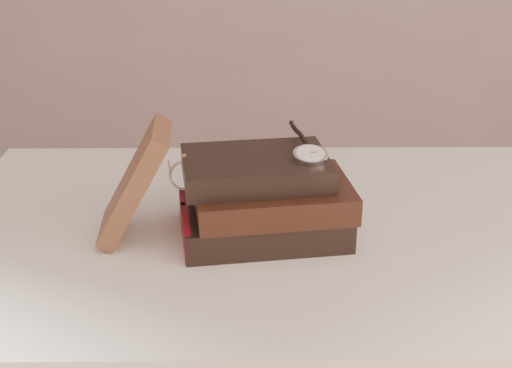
{
  "coord_description": "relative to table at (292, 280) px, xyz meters",
  "views": [
    {
      "loc": [
        -0.06,
        -0.52,
        1.21
      ],
      "look_at": [
        -0.05,
        0.32,
        0.82
      ],
      "focal_mm": 48.25,
      "sensor_mm": 36.0,
      "label": 1
    }
  ],
  "objects": [
    {
      "name": "table",
      "position": [
        0.0,
        0.0,
        0.0
      ],
      "size": [
        1.0,
        0.6,
        0.75
      ],
      "color": "silver",
      "rests_on": "ground"
    },
    {
      "name": "book_stack",
      "position": [
        -0.04,
        -0.02,
        0.14
      ],
      "size": [
        0.25,
        0.18,
        0.11
      ],
      "color": "black",
      "rests_on": "table"
    },
    {
      "name": "journal",
      "position": [
        -0.22,
        -0.03,
        0.17
      ],
      "size": [
        0.11,
        0.11,
        0.16
      ],
      "primitive_type": "cube",
      "rotation": [
        0.0,
        0.51,
        0.07
      ],
      "color": "#45281A",
      "rests_on": "table"
    },
    {
      "name": "pocket_watch",
      "position": [
        0.02,
        -0.02,
        0.21
      ],
      "size": [
        0.05,
        0.15,
        0.02
      ],
      "color": "silver",
      "rests_on": "book_stack"
    },
    {
      "name": "eyeglasses",
      "position": [
        -0.13,
        0.04,
        0.16
      ],
      "size": [
        0.11,
        0.12,
        0.04
      ],
      "color": "silver",
      "rests_on": "book_stack"
    }
  ]
}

